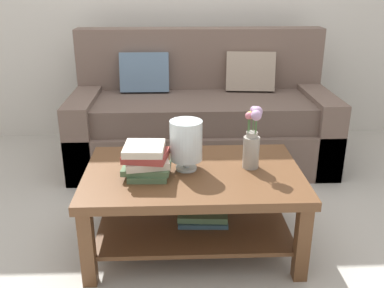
{
  "coord_description": "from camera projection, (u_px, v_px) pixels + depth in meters",
  "views": [
    {
      "loc": [
        -0.11,
        -2.46,
        1.47
      ],
      "look_at": [
        -0.02,
        -0.17,
        0.57
      ],
      "focal_mm": 40.46,
      "sensor_mm": 36.0,
      "label": 1
    }
  ],
  "objects": [
    {
      "name": "ground_plane",
      "position": [
        193.0,
        216.0,
        2.83
      ],
      "size": [
        10.0,
        10.0,
        0.0
      ],
      "primitive_type": "plane",
      "color": "#B7B2A8"
    },
    {
      "name": "coffee_table",
      "position": [
        194.0,
        193.0,
        2.41
      ],
      "size": [
        1.18,
        0.75,
        0.47
      ],
      "color": "brown",
      "rests_on": "ground"
    },
    {
      "name": "book_stack_main",
      "position": [
        146.0,
        161.0,
        2.27
      ],
      "size": [
        0.26,
        0.22,
        0.18
      ],
      "color": "#51704C",
      "rests_on": "coffee_table"
    },
    {
      "name": "couch",
      "position": [
        201.0,
        118.0,
        3.59
      ],
      "size": [
        2.07,
        0.9,
        1.06
      ],
      "color": "brown",
      "rests_on": "ground"
    },
    {
      "name": "flower_pitcher",
      "position": [
        252.0,
        141.0,
        2.35
      ],
      "size": [
        0.09,
        0.11,
        0.35
      ],
      "color": "#9E998E",
      "rests_on": "coffee_table"
    },
    {
      "name": "glass_hurricane_vase",
      "position": [
        186.0,
        142.0,
        2.32
      ],
      "size": [
        0.18,
        0.18,
        0.28
      ],
      "color": "silver",
      "rests_on": "coffee_table"
    }
  ]
}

